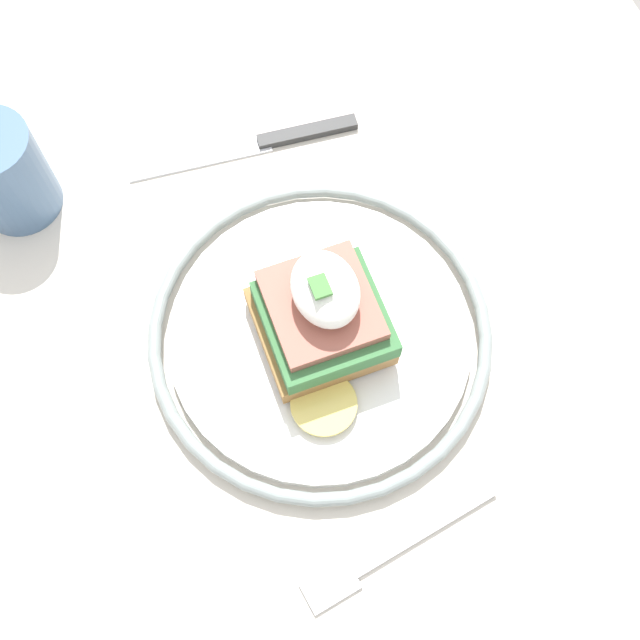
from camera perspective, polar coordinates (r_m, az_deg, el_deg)
ground_plane at (r=1.29m, az=-0.10°, el=-14.89°), size 6.00×6.00×0.00m
dining_table at (r=0.70m, az=-0.19°, el=-8.07°), size 0.94×0.79×0.72m
plate at (r=0.59m, az=0.00°, el=-1.02°), size 0.25×0.25×0.02m
sandwich at (r=0.56m, az=0.19°, el=0.34°), size 0.12×0.09×0.08m
fork at (r=0.56m, az=5.08°, el=-15.98°), size 0.04×0.15×0.00m
knife at (r=0.68m, az=-4.14°, el=12.46°), size 0.03×0.19×0.01m
cup at (r=0.66m, az=-21.56°, el=9.77°), size 0.06×0.06×0.08m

